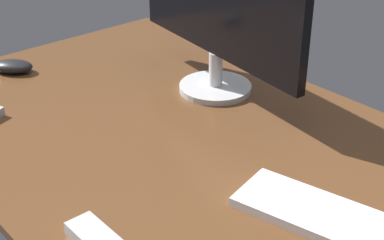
{
  "coord_description": "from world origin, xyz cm",
  "views": [
    {
      "loc": [
        80.25,
        -68.77,
        64.27
      ],
      "look_at": [
        1.71,
        -0.71,
        8.0
      ],
      "focal_mm": 54.84,
      "sensor_mm": 36.0,
      "label": 1
    }
  ],
  "objects": [
    {
      "name": "computer_mouse",
      "position": [
        -57.51,
        -11.51,
        3.63
      ],
      "size": [
        12.07,
        11.6,
        3.26
      ],
      "primitive_type": "ellipsoid",
      "rotation": [
        0.0,
        0.0,
        0.71
      ],
      "color": "black",
      "rests_on": "desk"
    },
    {
      "name": "monitor",
      "position": [
        -14.62,
        21.04,
        23.23
      ],
      "size": [
        57.92,
        17.81,
        38.4
      ],
      "rotation": [
        0.0,
        0.0,
        -0.12
      ],
      "color": "silver",
      "rests_on": "desk"
    },
    {
      "name": "keyboard",
      "position": [
        39.21,
        0.95,
        2.86
      ],
      "size": [
        40.85,
        20.62,
        1.72
      ],
      "primitive_type": "cube",
      "rotation": [
        0.0,
        0.0,
        0.24
      ],
      "color": "white",
      "rests_on": "desk"
    },
    {
      "name": "desk",
      "position": [
        0.0,
        0.0,
        1.0
      ],
      "size": [
        140.0,
        84.0,
        2.0
      ],
      "primitive_type": "cube",
      "color": "brown",
      "rests_on": "ground"
    }
  ]
}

